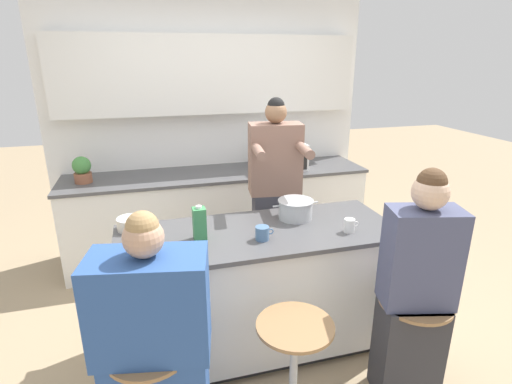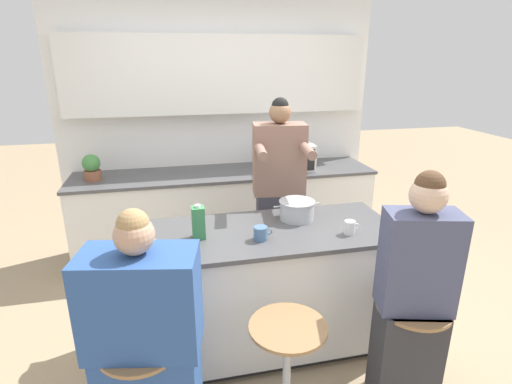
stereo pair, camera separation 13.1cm
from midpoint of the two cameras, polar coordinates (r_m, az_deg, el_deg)
ground_plane at (r=3.14m, az=1.59°, el=-20.70°), size 16.00×16.00×0.00m
wall_back at (r=4.20m, az=-4.35°, el=12.55°), size 3.23×0.22×2.70m
back_counter at (r=4.16m, az=-3.34°, el=-3.06°), size 3.00×0.66×0.90m
kitchen_island at (r=2.87m, az=1.68°, el=-13.69°), size 1.87×0.74×0.90m
bar_stool_center at (r=2.39m, az=6.13°, el=-23.63°), size 0.42×0.42×0.66m
bar_stool_rightmost at (r=2.68m, az=22.33°, el=-19.62°), size 0.42×0.42×0.66m
person_cooking at (r=3.30m, az=4.35°, el=-1.78°), size 0.48×0.58×1.70m
person_wrapped_blanket at (r=2.14m, az=-13.59°, el=-21.07°), size 0.58×0.39×1.38m
person_seated_near at (r=2.51m, az=22.86°, el=-14.76°), size 0.43×0.34×1.46m
cooking_pot at (r=2.85m, az=7.16°, el=-2.57°), size 0.34×0.25×0.14m
fruit_bowl at (r=2.82m, az=-15.98°, el=-4.02°), size 0.18×0.18×0.08m
coffee_cup_near at (r=2.69m, az=14.62°, el=-4.93°), size 0.10×0.07×0.09m
coffee_cup_far at (r=2.52m, az=2.16°, el=-5.93°), size 0.12×0.09×0.09m
banana_bunch at (r=2.54m, az=-13.55°, el=-6.94°), size 0.14×0.10×0.04m
juice_carton at (r=2.54m, az=-6.77°, el=-4.35°), size 0.08×0.08×0.23m
microwave at (r=4.09m, az=5.64°, el=5.07°), size 0.46×0.37×0.27m
potted_plant at (r=3.99m, az=-21.57°, el=3.31°), size 0.16×0.16×0.24m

